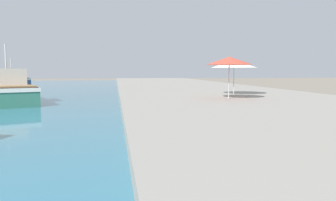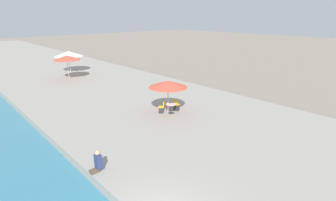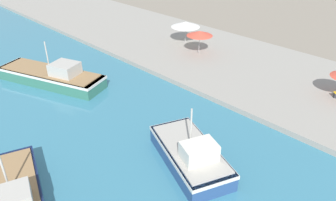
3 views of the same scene
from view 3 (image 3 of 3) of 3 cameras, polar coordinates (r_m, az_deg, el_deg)
name	(u,v)px [view 3 (image 3 of 3)]	position (r m, az deg, el deg)	size (l,w,h in m)	color
quay_promenade	(134,30)	(48.09, -5.92, 12.15)	(16.00, 90.00, 0.52)	gray
fishing_boat_near	(191,154)	(21.87, 3.98, -9.32)	(5.51, 7.62, 4.26)	navy
fishing_boat_mid	(12,198)	(20.97, -25.50, -15.05)	(5.44, 8.38, 4.03)	silver
fishing_boat_far	(52,76)	(34.04, -19.49, 4.11)	(6.83, 11.47, 4.29)	#33705B
cafe_umbrella_white	(200,33)	(37.71, 5.54, 11.57)	(2.96, 2.96, 2.73)	#B7B7B7
cafe_umbrella_striped	(186,24)	(41.34, 3.07, 13.13)	(3.57, 3.57, 2.67)	#B7B7B7
cafe_chair_right	(336,94)	(32.40, 27.26, 0.98)	(0.59, 0.59, 0.91)	#2D2D33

